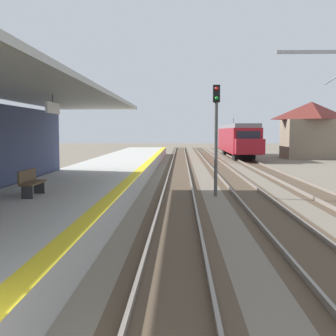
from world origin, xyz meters
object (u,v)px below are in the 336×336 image
distant_trackside_house (311,129)px  rail_signal_post (216,128)px  platform_bench (31,182)px  approaching_train (237,139)px

distant_trackside_house → rail_signal_post: bearing=-113.8°
rail_signal_post → platform_bench: bearing=-136.7°
rail_signal_post → distant_trackside_house: bearing=66.2°
approaching_train → platform_bench: bearing=-107.1°
approaching_train → platform_bench: approaching_train is taller
approaching_train → distant_trackside_house: bearing=-14.1°
rail_signal_post → distant_trackside_house: size_ratio=0.79×
platform_bench → approaching_train: bearing=72.9°
approaching_train → rail_signal_post: 32.13m
rail_signal_post → platform_bench: 9.29m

